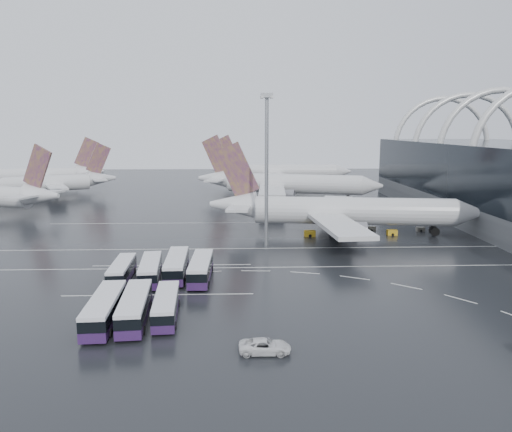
{
  "coord_description": "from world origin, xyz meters",
  "views": [
    {
      "loc": [
        -12.09,
        -86.28,
        24.13
      ],
      "look_at": [
        -8.66,
        10.19,
        7.0
      ],
      "focal_mm": 35.0,
      "sensor_mm": 36.0,
      "label": 1
    }
  ],
  "objects_px": {
    "van_curve_a": "(265,346)",
    "gse_cart_belly_b": "(371,229)",
    "bus_row_far_b": "(135,307)",
    "floodlight_mast": "(267,152)",
    "gse_cart_belly_a": "(392,232)",
    "bus_row_far_a": "(104,309)",
    "gse_cart_belly_e": "(337,225)",
    "jet_remote_mid": "(56,183)",
    "bus_row_near_d": "(201,268)",
    "gse_cart_belly_d": "(420,229)",
    "gse_cart_belly_c": "(310,233)",
    "bus_row_near_b": "(150,270)",
    "jet_remote_far": "(45,175)",
    "airliner_gate_b": "(284,184)",
    "airliner_main": "(339,212)",
    "bus_row_far_c": "(166,305)",
    "airliner_gate_c": "(279,172)",
    "bus_row_near_c": "(177,265)",
    "bus_row_near_a": "(122,270)"
  },
  "relations": [
    {
      "from": "bus_row_near_d",
      "to": "airliner_gate_c",
      "type": "bearing_deg",
      "value": -8.98
    },
    {
      "from": "gse_cart_belly_a",
      "to": "floodlight_mast",
      "type": "bearing_deg",
      "value": -161.47
    },
    {
      "from": "van_curve_a",
      "to": "gse_cart_belly_b",
      "type": "distance_m",
      "value": 70.14
    },
    {
      "from": "bus_row_far_b",
      "to": "van_curve_a",
      "type": "bearing_deg",
      "value": -125.78
    },
    {
      "from": "airliner_main",
      "to": "floodlight_mast",
      "type": "xyz_separation_m",
      "value": [
        -17.35,
        -11.29,
        14.08
      ]
    },
    {
      "from": "jet_remote_far",
      "to": "bus_row_near_a",
      "type": "distance_m",
      "value": 137.41
    },
    {
      "from": "bus_row_far_a",
      "to": "van_curve_a",
      "type": "xyz_separation_m",
      "value": [
        19.54,
        -9.1,
        -1.1
      ]
    },
    {
      "from": "airliner_main",
      "to": "bus_row_near_b",
      "type": "height_order",
      "value": "airliner_main"
    },
    {
      "from": "bus_row_far_a",
      "to": "gse_cart_belly_c",
      "type": "distance_m",
      "value": 59.36
    },
    {
      "from": "jet_remote_far",
      "to": "bus_row_near_b",
      "type": "relative_size",
      "value": 3.57
    },
    {
      "from": "bus_row_far_b",
      "to": "jet_remote_far",
      "type": "bearing_deg",
      "value": 19.88
    },
    {
      "from": "gse_cart_belly_a",
      "to": "bus_row_far_a",
      "type": "bearing_deg",
      "value": -135.85
    },
    {
      "from": "gse_cart_belly_d",
      "to": "gse_cart_belly_c",
      "type": "bearing_deg",
      "value": -170.3
    },
    {
      "from": "airliner_main",
      "to": "bus_row_far_b",
      "type": "xyz_separation_m",
      "value": [
        -36.18,
        -51.09,
        -3.41
      ]
    },
    {
      "from": "gse_cart_belly_a",
      "to": "bus_row_near_a",
      "type": "bearing_deg",
      "value": -148.9
    },
    {
      "from": "jet_remote_far",
      "to": "floodlight_mast",
      "type": "xyz_separation_m",
      "value": [
        82.92,
        -101.72,
        14.04
      ]
    },
    {
      "from": "gse_cart_belly_b",
      "to": "gse_cart_belly_d",
      "type": "distance_m",
      "value": 11.59
    },
    {
      "from": "bus_row_far_a",
      "to": "airliner_gate_c",
      "type": "bearing_deg",
      "value": -15.57
    },
    {
      "from": "airliner_gate_b",
      "to": "bus_row_near_d",
      "type": "distance_m",
      "value": 91.28
    },
    {
      "from": "floodlight_mast",
      "to": "bus_row_far_c",
      "type": "bearing_deg",
      "value": -111.19
    },
    {
      "from": "gse_cart_belly_e",
      "to": "jet_remote_mid",
      "type": "bearing_deg",
      "value": 146.55
    },
    {
      "from": "floodlight_mast",
      "to": "gse_cart_belly_d",
      "type": "bearing_deg",
      "value": 20.21
    },
    {
      "from": "gse_cart_belly_e",
      "to": "floodlight_mast",
      "type": "bearing_deg",
      "value": -134.65
    },
    {
      "from": "bus_row_near_b",
      "to": "gse_cart_belly_e",
      "type": "height_order",
      "value": "bus_row_near_b"
    },
    {
      "from": "bus_row_far_a",
      "to": "gse_cart_belly_e",
      "type": "distance_m",
      "value": 71.66
    },
    {
      "from": "jet_remote_mid",
      "to": "jet_remote_far",
      "type": "relative_size",
      "value": 0.87
    },
    {
      "from": "bus_row_far_a",
      "to": "gse_cart_belly_e",
      "type": "bearing_deg",
      "value": -37.68
    },
    {
      "from": "bus_row_far_b",
      "to": "airliner_gate_b",
      "type": "bearing_deg",
      "value": -19.51
    },
    {
      "from": "airliner_gate_c",
      "to": "gse_cart_belly_c",
      "type": "relative_size",
      "value": 24.09
    },
    {
      "from": "airliner_main",
      "to": "airliner_gate_b",
      "type": "height_order",
      "value": "airliner_gate_b"
    },
    {
      "from": "bus_row_near_c",
      "to": "gse_cart_belly_a",
      "type": "xyz_separation_m",
      "value": [
        45.14,
        30.46,
        -1.26
      ]
    },
    {
      "from": "bus_row_far_b",
      "to": "gse_cart_belly_c",
      "type": "distance_m",
      "value": 56.94
    },
    {
      "from": "gse_cart_belly_b",
      "to": "gse_cart_belly_e",
      "type": "bearing_deg",
      "value": 151.63
    },
    {
      "from": "airliner_main",
      "to": "bus_row_far_c",
      "type": "xyz_separation_m",
      "value": [
        -32.4,
        -50.09,
        -3.61
      ]
    },
    {
      "from": "bus_row_near_c",
      "to": "bus_row_far_a",
      "type": "xyz_separation_m",
      "value": [
        -6.55,
        -19.71,
        0.01
      ]
    },
    {
      "from": "bus_row_near_d",
      "to": "gse_cart_belly_c",
      "type": "distance_m",
      "value": 38.5
    },
    {
      "from": "airliner_gate_c",
      "to": "floodlight_mast",
      "type": "height_order",
      "value": "floodlight_mast"
    },
    {
      "from": "gse_cart_belly_a",
      "to": "airliner_gate_b",
      "type": "bearing_deg",
      "value": 109.14
    },
    {
      "from": "jet_remote_mid",
      "to": "bus_row_near_d",
      "type": "distance_m",
      "value": 115.04
    },
    {
      "from": "gse_cart_belly_c",
      "to": "jet_remote_mid",
      "type": "bearing_deg",
      "value": 139.82
    },
    {
      "from": "airliner_gate_c",
      "to": "floodlight_mast",
      "type": "relative_size",
      "value": 1.93
    },
    {
      "from": "bus_row_near_b",
      "to": "jet_remote_far",
      "type": "bearing_deg",
      "value": 21.32
    },
    {
      "from": "airliner_main",
      "to": "jet_remote_far",
      "type": "bearing_deg",
      "value": 145.52
    },
    {
      "from": "airliner_gate_b",
      "to": "gse_cart_belly_b",
      "type": "xyz_separation_m",
      "value": [
        16.04,
        -51.68,
        -4.9
      ]
    },
    {
      "from": "airliner_gate_c",
      "to": "bus_row_near_c",
      "type": "distance_m",
      "value": 137.91
    },
    {
      "from": "bus_row_near_d",
      "to": "bus_row_far_a",
      "type": "xyz_separation_m",
      "value": [
        -10.66,
        -17.97,
        0.04
      ]
    },
    {
      "from": "gse_cart_belly_c",
      "to": "bus_row_far_a",
      "type": "bearing_deg",
      "value": -123.51
    },
    {
      "from": "airliner_gate_b",
      "to": "bus_row_far_b",
      "type": "relative_size",
      "value": 4.45
    },
    {
      "from": "bus_row_far_b",
      "to": "floodlight_mast",
      "type": "relative_size",
      "value": 0.45
    },
    {
      "from": "van_curve_a",
      "to": "floodlight_mast",
      "type": "distance_m",
      "value": 52.92
    }
  ]
}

